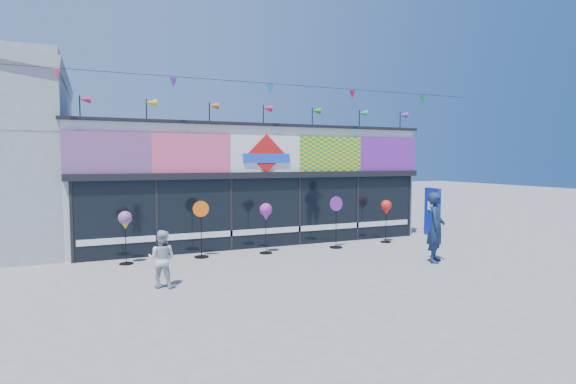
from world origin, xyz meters
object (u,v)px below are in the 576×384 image
spinner_0 (125,222)px  spinner_4 (386,208)px  child (162,259)px  spinner_3 (336,221)px  spinner_1 (201,228)px  adult_man (436,227)px  blue_sign (432,212)px  spinner_2 (266,213)px

spinner_0 → spinner_4: bearing=-0.3°
child → spinner_3: bearing=-130.2°
spinner_1 → child: 3.17m
spinner_1 → spinner_4: size_ratio=1.13×
spinner_4 → adult_man: (-0.53, -3.12, -0.21)m
spinner_3 → spinner_4: 2.13m
blue_sign → spinner_2: size_ratio=1.17×
spinner_4 → spinner_1: bearing=179.2°
spinner_0 → spinner_2: spinner_2 is taller
spinner_1 → adult_man: bearing=-28.3°
spinner_0 → adult_man: bearing=-21.4°
spinner_0 → spinner_4: size_ratio=0.99×
spinner_2 → child: size_ratio=1.20×
spinner_3 → adult_man: adult_man is taller
spinner_0 → spinner_1: size_ratio=0.88×
spinner_2 → child: 4.36m
adult_man → spinner_3: bearing=74.8°
spinner_0 → child: 2.85m
spinner_3 → child: bearing=-157.0°
child → spinner_2: bearing=-116.6°
spinner_0 → spinner_2: 4.08m
spinner_1 → spinner_4: spinner_1 is taller
spinner_0 → blue_sign: bearing=2.0°
blue_sign → adult_man: adult_man is taller
adult_man → child: size_ratio=1.52×
spinner_1 → adult_man: (5.97, -3.21, 0.10)m
spinner_0 → child: spinner_0 is taller
spinner_1 → adult_man: 6.78m
spinner_1 → blue_sign: bearing=2.2°
blue_sign → adult_man: bearing=-120.6°
spinner_1 → spinner_3: size_ratio=0.99×
spinner_4 → blue_sign: bearing=10.3°
spinner_0 → spinner_2: size_ratio=0.95×
child → spinner_0: bearing=-50.6°
adult_man → child: (-7.47, 0.43, -0.34)m
blue_sign → adult_man: 4.63m
spinner_0 → spinner_3: (6.52, -0.23, -0.29)m
spinner_3 → spinner_4: spinner_3 is taller
spinner_4 → spinner_3: bearing=-175.2°
blue_sign → spinner_4: blue_sign is taller
blue_sign → spinner_4: 2.48m
spinner_1 → spinner_0: bearing=-178.8°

